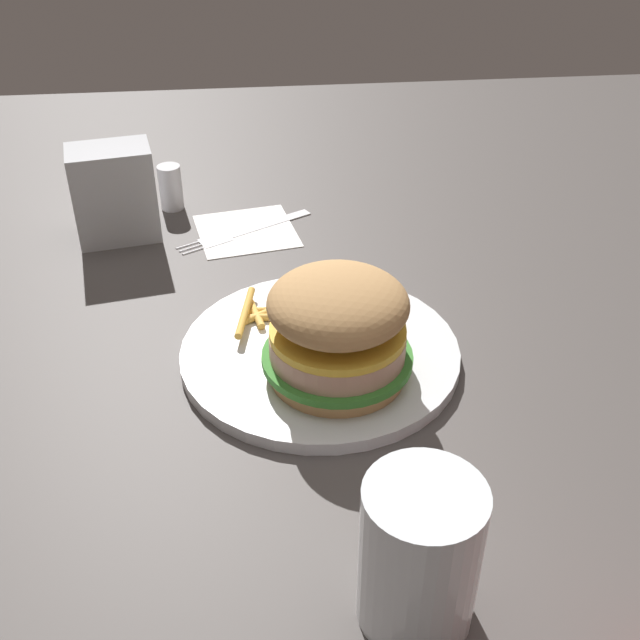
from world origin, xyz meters
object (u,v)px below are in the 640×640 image
object	(u,v)px
fork	(245,229)
sandwich	(338,328)
plate	(320,353)
fries_pile	(270,312)
salt_shaker	(171,187)
napkin_dispenser	(114,193)
napkin	(246,231)
drink_glass	(419,563)

from	to	relation	value
fork	sandwich	bearing A→B (deg)	-76.03
sandwich	plate	bearing A→B (deg)	105.26
plate	fries_pile	distance (m)	0.07
fork	salt_shaker	xyz separation A→B (m)	(-0.09, 0.07, 0.02)
fries_pile	salt_shaker	distance (m)	0.29
plate	fork	bearing A→B (deg)	103.77
fork	salt_shaker	bearing A→B (deg)	140.47
napkin_dispenser	sandwich	bearing A→B (deg)	116.10
napkin	drink_glass	distance (m)	0.53
fries_pile	napkin	bearing A→B (deg)	95.22
fries_pile	salt_shaker	world-z (taller)	salt_shaker
sandwich	fork	bearing A→B (deg)	103.97
plate	fries_pile	bearing A→B (deg)	128.37
salt_shaker	drink_glass	bearing A→B (deg)	-73.06
plate	napkin	world-z (taller)	plate
drink_glass	napkin_dispenser	bearing A→B (deg)	114.28
fork	drink_glass	distance (m)	0.53
napkin	fries_pile	bearing A→B (deg)	-84.78
fork	napkin_dispenser	size ratio (longest dim) A/B	1.49
plate	fork	world-z (taller)	plate
sandwich	fries_pile	xyz separation A→B (m)	(-0.05, 0.09, -0.04)
fries_pile	plate	bearing A→B (deg)	-51.63
napkin_dispenser	salt_shaker	size ratio (longest dim) A/B	1.95
sandwich	napkin	xyz separation A→B (m)	(-0.07, 0.29, -0.06)
sandwich	salt_shaker	distance (m)	0.40
fork	salt_shaker	size ratio (longest dim) A/B	2.91
napkin_dispenser	napkin	bearing A→B (deg)	168.17
plate	drink_glass	distance (m)	0.27
drink_glass	napkin_dispenser	size ratio (longest dim) A/B	0.99
drink_glass	napkin	bearing A→B (deg)	99.98
napkin	fork	distance (m)	0.00
fork	salt_shaker	distance (m)	0.12
drink_glass	salt_shaker	world-z (taller)	drink_glass
fries_pile	drink_glass	bearing A→B (deg)	-77.14
fork	napkin_dispenser	world-z (taller)	napkin_dispenser
salt_shaker	napkin_dispenser	bearing A→B (deg)	-130.26
fries_pile	fork	distance (m)	0.20
fries_pile	fork	bearing A→B (deg)	95.64
drink_glass	plate	bearing A→B (deg)	96.65
plate	fries_pile	world-z (taller)	fries_pile
napkin	drink_glass	world-z (taller)	drink_glass
plate	drink_glass	bearing A→B (deg)	-83.35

